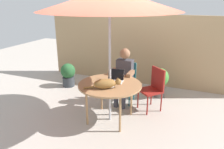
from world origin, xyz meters
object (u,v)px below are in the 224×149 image
Objects in this scene: potted_plant_near_fence at (160,80)px; potted_plant_by_chair at (68,74)px; laptop at (115,78)px; cat at (107,84)px; chair_empty at (154,86)px; patio_table at (110,87)px; person_seated at (124,74)px; patio_umbrella at (110,0)px; chair_occupied at (126,79)px.

potted_plant_by_chair is at bearing -174.48° from potted_plant_near_fence.
cat is at bearing -91.33° from laptop.
potted_plant_by_chair is at bearing 169.58° from chair_empty.
patio_table is at bearing -34.97° from potted_plant_by_chair.
patio_table is 0.75m from person_seated.
chair_empty is 1.26× the size of potted_plant_near_fence.
laptop is 0.47× the size of potted_plant_near_fence.
patio_umbrella is at bearing 0.00° from patio_table.
laptop reaches higher than potted_plant_by_chair.
laptop is at bearing 79.98° from patio_table.
patio_umbrella is 2.35m from potted_plant_near_fence.
chair_occupied is 1.26× the size of potted_plant_near_fence.
potted_plant_by_chair is at bearing 140.97° from cat.
patio_umbrella is 1.67m from person_seated.
person_seated is at bearing 178.97° from chair_empty.
laptop reaches higher than chair_empty.
person_seated is at bearing 90.00° from patio_table.
patio_umbrella reaches higher than laptop.
chair_occupied is 2.68× the size of laptop.
person_seated reaches higher than chair_occupied.
cat is (-0.01, -0.39, 0.02)m from laptop.
cat is 2.24m from potted_plant_by_chair.
chair_empty is at bearing 56.28° from cat.
patio_umbrella reaches higher than patio_table.
patio_table is 1.89× the size of potted_plant_by_chair.
potted_plant_near_fence is at bearing 5.52° from potted_plant_by_chair.
laptop reaches higher than patio_table.
chair_empty is at bearing -1.03° from person_seated.
cat is at bearing -111.91° from potted_plant_near_fence.
patio_umbrella is 1.94× the size of person_seated.
potted_plant_near_fence is (0.64, 1.60, -0.40)m from cat.
chair_occupied is 1.70m from potted_plant_by_chair.
chair_empty is 0.88m from laptop.
person_seated is 1.76m from potted_plant_by_chair.
patio_umbrella is 1.38m from cat.
chair_empty reaches higher than potted_plant_by_chair.
patio_table is at bearing -90.00° from chair_occupied.
cat reaches higher than patio_table.
laptop reaches higher than cat.
person_seated is 3.71× the size of laptop.
cat is at bearing -88.77° from chair_occupied.
laptop is (-0.62, -0.55, 0.28)m from chair_empty.
chair_occupied is 0.83m from potted_plant_near_fence.
cat reaches higher than potted_plant_by_chair.
cat is (0.02, -0.21, -1.37)m from patio_umbrella.
potted_plant_near_fence is at bearing 64.42° from patio_umbrella.
patio_umbrella reaches higher than chair_occupied.
patio_umbrella is at bearing 96.64° from cat.
potted_plant_near_fence is (0.64, 1.21, -0.38)m from laptop.
cat is at bearing -39.03° from potted_plant_by_chair.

